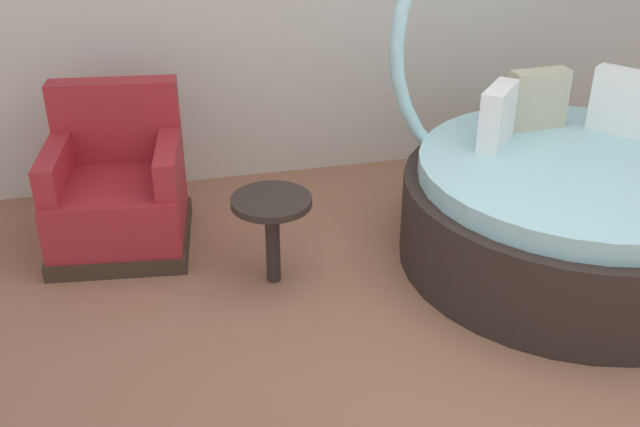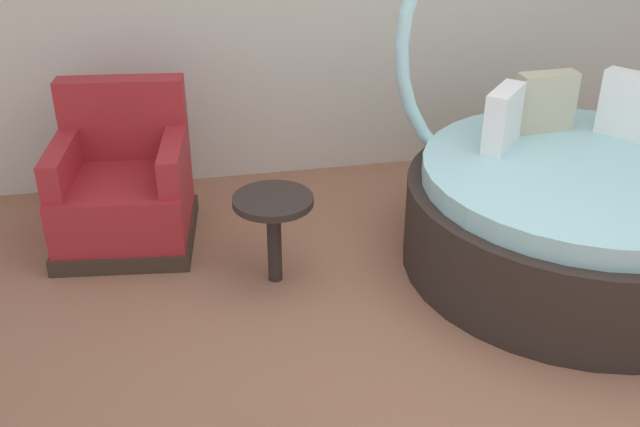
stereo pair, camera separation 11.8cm
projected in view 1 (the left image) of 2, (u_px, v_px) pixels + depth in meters
ground_plane at (487, 362)px, 3.60m from camera, size 8.00×8.00×0.02m
round_daybed at (571, 191)px, 4.27m from camera, size 1.97×1.97×2.18m
red_armchair at (119, 192)px, 4.45m from camera, size 0.89×0.89×0.94m
side_table at (272, 214)px, 4.01m from camera, size 0.44×0.44×0.52m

